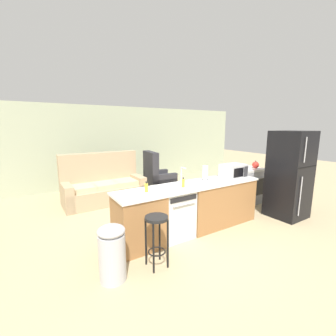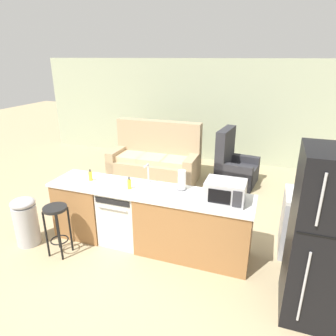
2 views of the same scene
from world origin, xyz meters
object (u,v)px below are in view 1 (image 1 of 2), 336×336
microwave (233,171)px  couch (103,187)px  kettle (256,165)px  dish_soap_bottle (146,188)px  armchair (157,179)px  dishwasher (174,214)px  bar_stool (157,231)px  stove_range (246,185)px  trash_bin (112,252)px  paper_towel_roll (205,173)px  soap_bottle (183,183)px  refrigerator (289,175)px

microwave → couch: couch is taller
microwave → kettle: microwave is taller
dish_soap_bottle → armchair: (1.76, 2.77, -0.62)m
kettle → couch: bearing=146.8°
dishwasher → couch: size_ratio=0.42×
kettle → armchair: (-1.54, 2.37, -0.64)m
armchair → kettle: bearing=-57.0°
bar_stool → couch: couch is taller
microwave → stove_range: bearing=26.0°
kettle → armchair: armchair is taller
stove_range → bar_stool: bearing=-160.5°
stove_range → trash_bin: (-3.91, -1.11, -0.07)m
paper_towel_roll → couch: (-1.36, 2.41, -0.64)m
stove_range → kettle: (0.17, -0.13, 0.53)m
dishwasher → armchair: armchair is taller
bar_stool → microwave: bearing=15.9°
paper_towel_roll → trash_bin: size_ratio=0.38×
dish_soap_bottle → couch: 2.62m
couch → armchair: (1.74, 0.22, -0.04)m
dish_soap_bottle → kettle: (3.29, 0.41, 0.01)m
soap_bottle → paper_towel_roll: bearing=17.6°
stove_range → couch: (-3.11, 2.02, -0.06)m
dish_soap_bottle → bar_stool: dish_soap_bottle is taller
couch → kettle: bearing=-33.2°
soap_bottle → bar_stool: (-0.85, -0.56, -0.44)m
microwave → dishwasher: bearing=179.9°
dishwasher → bar_stool: bearing=-138.4°
stove_range → couch: bearing=147.0°
couch → microwave: bearing=-52.3°
refrigerator → kettle: bearing=80.2°
dish_soap_bottle → soap_bottle: bearing=-6.4°
refrigerator → soap_bottle: refrigerator is taller
soap_bottle → kettle: (2.62, 0.48, 0.01)m
paper_towel_roll → dish_soap_bottle: (-1.38, -0.15, -0.07)m
bar_stool → armchair: bearing=60.5°
refrigerator → couch: 4.44m
refrigerator → bar_stool: 3.32m
microwave → dish_soap_bottle: size_ratio=2.84×
soap_bottle → kettle: size_ratio=0.86×
couch → paper_towel_roll: bearing=-60.6°
soap_bottle → couch: (-0.66, 2.63, -0.58)m
microwave → bar_stool: microwave is taller
microwave → bar_stool: bearing=-164.1°
dishwasher → soap_bottle: soap_bottle is taller
stove_range → couch: couch is taller
kettle → bar_stool: size_ratio=0.28×
dishwasher → kettle: kettle is taller
stove_range → armchair: (-1.37, 2.24, -0.10)m
trash_bin → couch: size_ratio=0.37×
trash_bin → couch: (0.80, 3.14, 0.02)m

